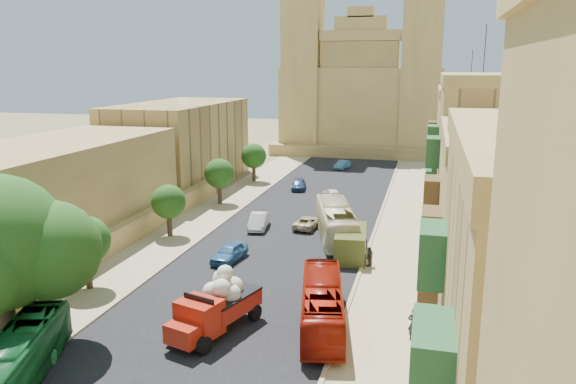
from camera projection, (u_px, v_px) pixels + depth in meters
The scene contains 30 objects.
road_surface at pixel (299, 225), 51.71m from camera, with size 14.00×140.00×0.01m, color black.
sidewalk_east at pixel (403, 232), 49.44m from camera, with size 5.00×140.00×0.01m, color tan.
sidewalk_west at pixel (203, 218), 53.98m from camera, with size 5.00×140.00×0.01m, color tan.
kerb_east at pixel (375, 230), 50.03m from camera, with size 0.25×140.00×0.12m, color tan.
kerb_west at pixel (227, 219), 53.37m from camera, with size 0.25×140.00×0.12m, color tan.
townhouse_b at pixel (518, 240), 28.69m from camera, with size 9.00×14.00×14.90m.
townhouse_c at pixel (493, 168), 41.65m from camera, with size 9.00×14.00×17.40m.
townhouse_d at pixel (478, 151), 55.05m from camera, with size 9.00×14.00×15.90m.
west_wall at pixel (119, 237), 45.04m from camera, with size 1.00×40.00×1.80m, color #AD8C4E.
west_building_low at pixel (39, 199), 43.73m from camera, with size 10.00×28.00×8.40m, color olive.
west_building_mid at pixel (181, 144), 68.14m from camera, with size 10.00×22.00×10.00m, color tan.
church at pixel (363, 94), 95.58m from camera, with size 28.00×22.50×36.30m.
ficus_tree at pixel (0, 248), 28.18m from camera, with size 9.18×8.44×9.18m.
street_tree_a at pixel (86, 241), 36.35m from camera, with size 3.19×3.19×4.90m.
street_tree_b at pixel (169, 202), 47.76m from camera, with size 2.94×2.94×4.52m.
street_tree_c at pixel (219, 174), 59.06m from camera, with size 3.14×3.14×4.83m.
street_tree_d at pixel (254, 156), 70.41m from camera, with size 3.15×3.15×4.84m.
red_truck at pixel (215, 305), 30.69m from camera, with size 3.95×6.47×3.58m.
olive_pickup at pixel (351, 244), 42.95m from camera, with size 2.76×5.37×2.14m.
bus_green_north at pixel (16, 360), 25.56m from camera, with size 2.12×9.07×2.53m, color #17672F.
bus_red_east at pixel (322, 304), 31.39m from camera, with size 2.20×9.42×2.62m, color #9C1709.
bus_cream_east at pixel (336, 222), 47.27m from camera, with size 2.55×10.89×3.03m, color beige.
car_blue_a at pixel (229, 252), 42.06m from camera, with size 1.60×3.97×1.35m, color #2D6194.
car_white_a at pixel (258, 221), 50.44m from camera, with size 1.46×4.18×1.38m, color silver.
car_cream at pixel (307, 222), 50.62m from camera, with size 1.83×3.96×1.10m, color tan.
car_dkblue at pixel (299, 185), 66.30m from camera, with size 1.60×3.94×1.14m, color navy.
car_white_b at pixel (332, 194), 61.34m from camera, with size 1.46×3.63×1.24m, color white.
car_blue_b at pixel (342, 165), 79.70m from camera, with size 1.23×3.54×1.17m, color teal.
pedestrian_a at pixel (414, 324), 29.79m from camera, with size 0.69×0.45×1.89m, color black.
pedestrian_c at pixel (370, 257), 40.92m from camera, with size 0.87×0.36×1.49m, color #2C2C2E.
Camera 1 is at (11.23, -18.49, 14.39)m, focal length 35.00 mm.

